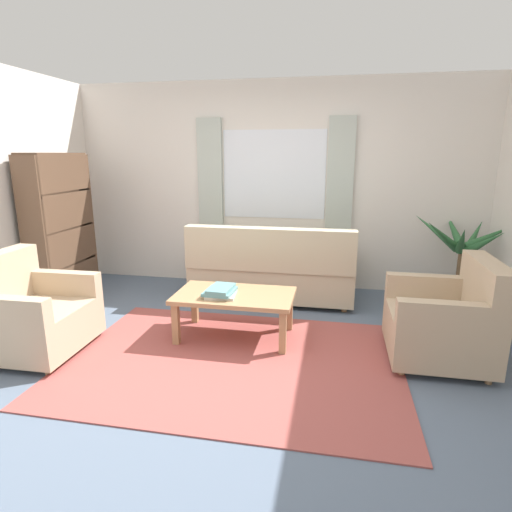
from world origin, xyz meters
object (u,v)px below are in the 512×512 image
at_px(armchair_left, 29,314).
at_px(coffee_table, 235,299).
at_px(book_stack_on_table, 221,291).
at_px(potted_plant, 459,269).
at_px(bookshelf, 65,234).
at_px(couch, 272,270).
at_px(armchair_right, 447,321).

xyz_separation_m(armchair_left, coffee_table, (1.69, 0.62, 0.03)).
relative_size(armchair_left, book_stack_on_table, 2.73).
xyz_separation_m(potted_plant, bookshelf, (-4.54, -0.58, 0.35)).
relative_size(coffee_table, potted_plant, 0.90).
bearing_deg(armchair_left, potted_plant, -65.20).
bearing_deg(coffee_table, potted_plant, 29.85).
bearing_deg(potted_plant, coffee_table, -150.15).
bearing_deg(potted_plant, book_stack_on_table, -149.95).
distance_m(coffee_table, bookshelf, 2.40).
relative_size(armchair_left, coffee_table, 0.80).
height_order(couch, armchair_left, couch).
distance_m(book_stack_on_table, potted_plant, 2.79).
distance_m(book_stack_on_table, bookshelf, 2.30).
xyz_separation_m(coffee_table, book_stack_on_table, (-0.11, -0.08, 0.10)).
height_order(coffee_table, book_stack_on_table, book_stack_on_table).
bearing_deg(couch, armchair_right, 144.17).
height_order(coffee_table, potted_plant, potted_plant).
bearing_deg(armchair_right, couch, -125.71).
xyz_separation_m(couch, bookshelf, (-2.43, -0.37, 0.42)).
bearing_deg(bookshelf, armchair_right, 78.49).
xyz_separation_m(coffee_table, potted_plant, (2.30, 1.32, 0.05)).
relative_size(book_stack_on_table, potted_plant, 0.26).
bearing_deg(armchair_left, bookshelf, 21.03).
relative_size(armchair_right, bookshelf, 0.51).
bearing_deg(potted_plant, armchair_right, -107.64).
height_order(book_stack_on_table, bookshelf, bookshelf).
distance_m(armchair_left, armchair_right, 3.58).
relative_size(book_stack_on_table, bookshelf, 0.19).
distance_m(armchair_right, coffee_table, 1.85).
height_order(armchair_left, potted_plant, potted_plant).
bearing_deg(bookshelf, coffee_table, 71.79).
xyz_separation_m(armchair_left, bookshelf, (-0.55, 1.36, 0.43)).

